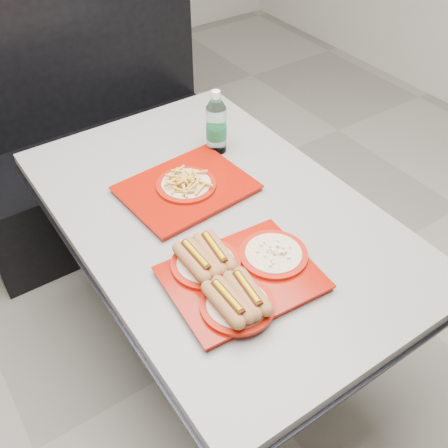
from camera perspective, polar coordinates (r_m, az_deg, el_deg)
ground at (r=2.27m, az=-0.55°, el=-13.07°), size 6.00×6.00×0.00m
diner_table at (r=1.82m, az=-0.67°, el=-2.51°), size 0.92×1.42×0.75m
booth_bench at (r=2.72m, az=-13.71°, el=8.24°), size 1.30×0.57×1.35m
tray_near at (r=1.46m, az=1.34°, el=-5.59°), size 0.44×0.38×0.09m
tray_far at (r=1.78m, az=-4.13°, el=4.14°), size 0.44×0.36×0.08m
water_bottle at (r=1.94m, az=-0.85°, el=10.65°), size 0.08×0.08×0.24m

